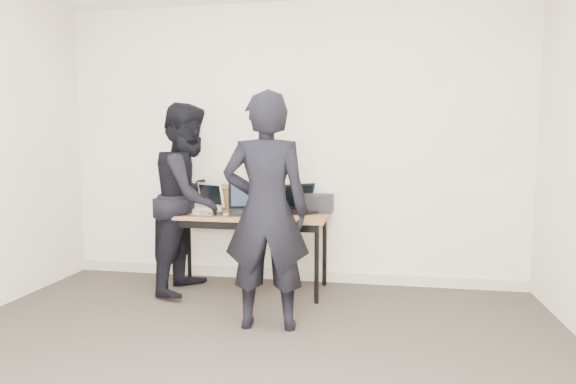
% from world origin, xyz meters
% --- Properties ---
extents(room, '(4.60, 4.60, 2.80)m').
position_xyz_m(room, '(0.00, 0.00, 1.35)').
color(room, '#3C352E').
rests_on(room, ground).
extents(desk, '(1.52, 0.69, 0.72)m').
position_xyz_m(desk, '(-0.33, 1.86, 0.66)').
color(desk, brown).
rests_on(desk, ground).
extents(laptop_beige, '(0.44, 0.43, 0.26)m').
position_xyz_m(laptop_beige, '(-0.77, 1.88, 0.77)').
color(laptop_beige, '#C2B29B').
rests_on(laptop_beige, desk).
extents(laptop_center, '(0.45, 0.44, 0.28)m').
position_xyz_m(laptop_center, '(-0.32, 1.86, 0.78)').
color(laptop_center, black).
rests_on(laptop_center, desk).
extents(laptop_right, '(0.49, 0.49, 0.26)m').
position_xyz_m(laptop_right, '(0.18, 2.04, 0.78)').
color(laptop_right, black).
rests_on(laptop_right, desk).
extents(leather_satchel, '(0.38, 0.23, 0.25)m').
position_xyz_m(leather_satchel, '(-0.51, 2.08, 0.85)').
color(leather_satchel, brown).
rests_on(leather_satchel, desk).
extents(tissue, '(0.15, 0.12, 0.08)m').
position_xyz_m(tissue, '(-0.48, 2.09, 1.00)').
color(tissue, white).
rests_on(tissue, leather_satchel).
extents(equipment_box, '(0.29, 0.25, 0.16)m').
position_xyz_m(equipment_box, '(0.30, 2.05, 0.80)').
color(equipment_box, black).
rests_on(equipment_box, desk).
extents(power_brick, '(0.08, 0.05, 0.03)m').
position_xyz_m(power_brick, '(-0.55, 1.69, 0.73)').
color(power_brick, black).
rests_on(power_brick, desk).
extents(cables, '(1.15, 0.47, 0.01)m').
position_xyz_m(cables, '(-0.29, 1.86, 0.72)').
color(cables, silver).
rests_on(cables, desk).
extents(person_typist, '(0.67, 0.48, 1.74)m').
position_xyz_m(person_typist, '(0.05, 1.00, 0.87)').
color(person_typist, black).
rests_on(person_typist, ground).
extents(person_observer, '(0.69, 0.87, 1.72)m').
position_xyz_m(person_observer, '(-0.85, 1.77, 0.86)').
color(person_observer, black).
rests_on(person_observer, ground).
extents(baseboard, '(4.50, 0.03, 0.10)m').
position_xyz_m(baseboard, '(0.00, 2.23, 0.05)').
color(baseboard, '#BEB79D').
rests_on(baseboard, ground).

